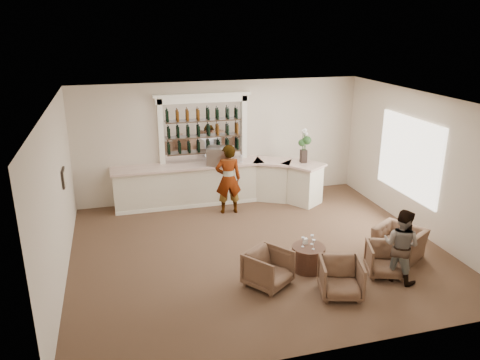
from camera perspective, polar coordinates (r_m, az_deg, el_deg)
name	(u,v)px	position (r m, az deg, el deg)	size (l,w,h in m)	color
ground	(257,250)	(10.50, 2.13, -8.47)	(8.00, 8.00, 0.00)	brown
room_shell	(256,139)	(10.36, 1.97, 4.99)	(8.04, 7.02, 3.32)	beige
bar_counter	(220,183)	(12.90, -2.50, -0.39)	(5.72, 1.80, 1.14)	white
back_bar_alcove	(203,129)	(12.83, -4.49, 6.23)	(2.64, 0.25, 3.00)	white
cocktail_table	(308,258)	(9.74, 8.31, -9.35)	(0.68, 0.68, 0.50)	#492A1F
sommelier	(228,179)	(12.13, -1.44, 0.11)	(0.67, 0.44, 1.85)	gray
guest	(401,245)	(9.55, 19.05, -7.56)	(0.72, 0.56, 1.47)	gray
armchair_left	(268,269)	(9.06, 3.47, -10.72)	(0.76, 0.78, 0.71)	brown
armchair_center	(341,278)	(8.94, 12.17, -11.60)	(0.75, 0.77, 0.70)	brown
armchair_right	(385,259)	(9.84, 17.30, -9.24)	(0.70, 0.72, 0.65)	brown
armchair_far	(399,242)	(10.71, 18.85, -7.14)	(0.96, 0.84, 0.62)	brown
espresso_machine	(218,156)	(12.56, -2.75, 2.95)	(0.55, 0.47, 0.49)	#AFAFB4
flower_vase	(304,144)	(12.79, 7.82, 4.42)	(0.25, 0.25, 0.95)	black
wine_glass_bar_left	(241,158)	(12.82, 0.12, 2.65)	(0.07, 0.07, 0.21)	white
wine_glass_bar_right	(242,158)	(12.83, 0.24, 2.66)	(0.07, 0.07, 0.21)	white
wine_glass_tbl_a	(303,242)	(9.56, 7.67, -7.50)	(0.07, 0.07, 0.21)	white
wine_glass_tbl_b	(312,240)	(9.68, 8.77, -7.20)	(0.07, 0.07, 0.21)	white
wine_glass_tbl_c	(313,245)	(9.48, 8.95, -7.78)	(0.07, 0.07, 0.21)	white
napkin_holder	(305,241)	(9.70, 7.96, -7.39)	(0.08, 0.08, 0.12)	white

